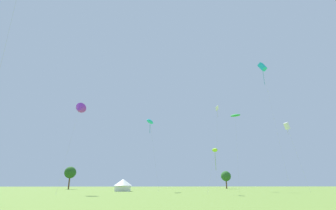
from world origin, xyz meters
TOP-DOWN VIEW (x-y plane):
  - kite_cyan_box at (28.45, 58.33)m, footprint 2.99×3.34m
  - kite_lime_parafoil at (7.94, 37.25)m, footprint 2.50×3.12m
  - kite_cyan_parafoil at (-2.59, 55.69)m, footprint 3.46×4.28m
  - kite_purple_delta at (-15.32, 41.50)m, footprint 2.60×3.37m
  - kite_green_parafoil at (18.02, 54.35)m, footprint 2.63×2.30m
  - kite_white_box at (26.41, 47.15)m, footprint 2.31×2.56m
  - kite_white_diamond at (14.89, 58.94)m, footprint 2.56×3.00m
  - festival_tent_center at (-8.44, 57.88)m, footprint 4.15×4.15m
  - tree_distant_left at (-28.51, 84.35)m, footprint 3.75×3.75m
  - tree_distant_right at (25.26, 89.22)m, footprint 3.56×3.56m

SIDE VIEW (x-z plane):
  - festival_tent_center at x=-8.44m, z-range 0.14..2.84m
  - tree_distant_right at x=25.26m, z-range 1.26..7.43m
  - tree_distant_left at x=-28.51m, z-range 1.66..8.81m
  - kite_lime_parafoil at x=7.94m, z-range 3.17..10.30m
  - kite_white_box at x=26.41m, z-range 6.22..20.33m
  - kite_purple_delta at x=-15.32m, z-range 6.59..22.28m
  - kite_cyan_parafoil at x=-2.59m, z-range 7.62..24.09m
  - kite_green_parafoil at x=18.02m, z-range 8.47..26.39m
  - kite_white_diamond at x=14.89m, z-range 9.12..30.56m
  - kite_cyan_box at x=28.45m, z-range 15.71..49.97m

